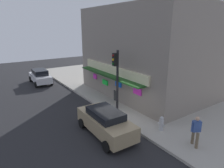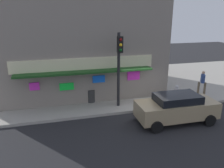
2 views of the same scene
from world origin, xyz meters
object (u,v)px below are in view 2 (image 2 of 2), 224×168
(potted_plant_by_doorway, at_px, (47,95))
(parked_car_tan, at_px, (176,108))
(potted_plant_by_window, at_px, (123,89))
(trash_can, at_px, (91,96))
(pedestrian, at_px, (202,81))
(traffic_light, at_px, (119,60))
(fire_hydrant, at_px, (176,92))

(potted_plant_by_doorway, bearing_deg, parked_car_tan, -31.76)
(potted_plant_by_window, bearing_deg, parked_car_tan, -67.30)
(trash_can, distance_m, potted_plant_by_window, 2.39)
(potted_plant_by_window, bearing_deg, trash_can, -170.01)
(trash_can, bearing_deg, parked_car_tan, -42.74)
(parked_car_tan, bearing_deg, trash_can, 137.26)
(potted_plant_by_doorway, bearing_deg, potted_plant_by_window, -0.76)
(pedestrian, height_order, parked_car_tan, pedestrian)
(potted_plant_by_window, height_order, parked_car_tan, parked_car_tan)
(traffic_light, relative_size, fire_hydrant, 4.99)
(trash_can, height_order, pedestrian, pedestrian)
(traffic_light, relative_size, potted_plant_by_doorway, 4.57)
(trash_can, xyz_separation_m, pedestrian, (8.09, -0.60, 0.53))
(traffic_light, bearing_deg, fire_hydrant, 5.41)
(traffic_light, relative_size, potted_plant_by_window, 5.00)
(potted_plant_by_doorway, bearing_deg, traffic_light, -21.04)
(trash_can, bearing_deg, fire_hydrant, -7.69)
(fire_hydrant, bearing_deg, trash_can, 172.31)
(fire_hydrant, distance_m, pedestrian, 2.27)
(pedestrian, distance_m, potted_plant_by_window, 5.84)
(trash_can, bearing_deg, traffic_light, -37.43)
(trash_can, height_order, parked_car_tan, parked_car_tan)
(fire_hydrant, xyz_separation_m, parked_car_tan, (-1.76, -3.01, 0.24))
(fire_hydrant, xyz_separation_m, trash_can, (-5.89, 0.79, -0.01))
(trash_can, bearing_deg, pedestrian, -4.23)
(fire_hydrant, height_order, parked_car_tan, parked_car_tan)
(pedestrian, distance_m, potted_plant_by_doorway, 10.96)
(parked_car_tan, bearing_deg, fire_hydrant, 59.68)
(trash_can, relative_size, parked_car_tan, 0.19)
(traffic_light, distance_m, parked_car_tan, 4.30)
(trash_can, relative_size, potted_plant_by_window, 0.94)
(traffic_light, distance_m, pedestrian, 6.85)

